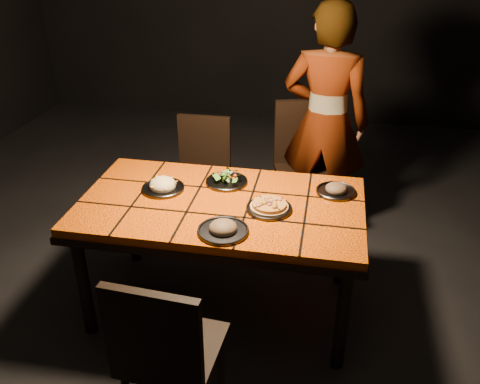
% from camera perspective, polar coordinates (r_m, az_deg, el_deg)
% --- Properties ---
extents(room_shell, '(6.04, 7.04, 3.08)m').
position_cam_1_polar(room_shell, '(2.59, -2.45, 13.53)').
color(room_shell, black).
rests_on(room_shell, ground).
extents(dining_table, '(1.62, 0.92, 0.75)m').
position_cam_1_polar(dining_table, '(2.91, -2.12, -2.43)').
color(dining_table, '#FF6008').
rests_on(dining_table, ground).
extents(chair_near, '(0.44, 0.44, 0.92)m').
position_cam_1_polar(chair_near, '(2.31, -8.39, -17.09)').
color(chair_near, black).
rests_on(chair_near, ground).
extents(chair_far_left, '(0.40, 0.40, 0.88)m').
position_cam_1_polar(chair_far_left, '(3.84, -4.28, 2.74)').
color(chair_far_left, black).
rests_on(chair_far_left, ground).
extents(chair_far_right, '(0.56, 0.56, 1.00)m').
position_cam_1_polar(chair_far_right, '(3.85, 7.39, 3.69)').
color(chair_far_right, black).
rests_on(chair_far_right, ground).
extents(diner, '(0.67, 0.49, 1.73)m').
position_cam_1_polar(diner, '(3.75, 9.57, 7.69)').
color(diner, brown).
rests_on(diner, ground).
extents(plate_pizza, '(0.30, 0.30, 0.04)m').
position_cam_1_polar(plate_pizza, '(2.79, 3.29, -1.70)').
color(plate_pizza, '#3D3C42').
rests_on(plate_pizza, dining_table).
extents(plate_pasta, '(0.25, 0.25, 0.08)m').
position_cam_1_polar(plate_pasta, '(3.02, -8.65, 0.65)').
color(plate_pasta, '#3D3C42').
rests_on(plate_pasta, dining_table).
extents(plate_salad, '(0.26, 0.26, 0.07)m').
position_cam_1_polar(plate_salad, '(3.06, -1.51, 1.45)').
color(plate_salad, '#3D3C42').
rests_on(plate_salad, dining_table).
extents(plate_mushroom_a, '(0.27, 0.27, 0.09)m').
position_cam_1_polar(plate_mushroom_a, '(2.59, -1.91, -4.11)').
color(plate_mushroom_a, '#3D3C42').
rests_on(plate_mushroom_a, dining_table).
extents(plate_mushroom_b, '(0.23, 0.23, 0.08)m').
position_cam_1_polar(plate_mushroom_b, '(3.01, 10.74, 0.28)').
color(plate_mushroom_b, '#3D3C42').
rests_on(plate_mushroom_b, dining_table).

